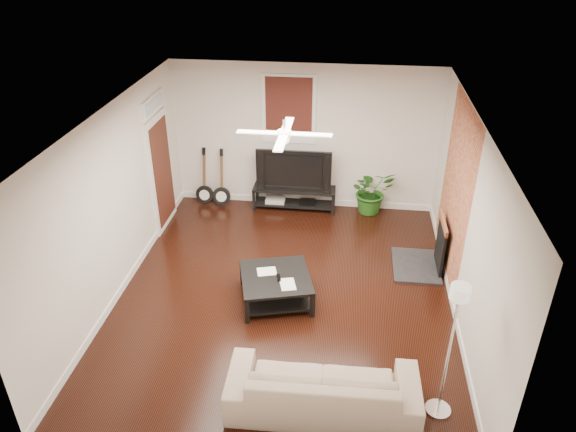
% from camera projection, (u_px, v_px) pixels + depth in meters
% --- Properties ---
extents(room, '(5.01, 6.01, 2.81)m').
position_uv_depth(room, '(285.00, 214.00, 7.62)').
color(room, black).
rests_on(room, ground).
extents(brick_accent, '(0.02, 2.20, 2.80)m').
position_uv_depth(brick_accent, '(456.00, 192.00, 8.22)').
color(brick_accent, '#AE5338').
rests_on(brick_accent, floor).
extents(fireplace, '(0.80, 1.10, 0.92)m').
position_uv_depth(fireplace, '(428.00, 244.00, 8.71)').
color(fireplace, black).
rests_on(fireplace, floor).
extents(window_back, '(1.00, 0.06, 1.30)m').
position_uv_depth(window_back, '(289.00, 109.00, 9.96)').
color(window_back, '#3D1210').
rests_on(window_back, wall_back).
extents(door_left, '(0.08, 1.00, 2.50)m').
position_uv_depth(door_left, '(161.00, 162.00, 9.60)').
color(door_left, white).
rests_on(door_left, wall_left).
extents(tv_stand, '(1.59, 0.42, 0.45)m').
position_uv_depth(tv_stand, '(294.00, 198.00, 10.62)').
color(tv_stand, black).
rests_on(tv_stand, floor).
extents(tv, '(1.43, 0.19, 0.82)m').
position_uv_depth(tv, '(294.00, 168.00, 10.33)').
color(tv, black).
rests_on(tv, tv_stand).
extents(coffee_table, '(1.23, 1.23, 0.42)m').
position_uv_depth(coffee_table, '(276.00, 288.00, 8.10)').
color(coffee_table, black).
rests_on(coffee_table, floor).
extents(sofa, '(2.23, 0.92, 0.65)m').
position_uv_depth(sofa, '(323.00, 386.00, 6.26)').
color(sofa, tan).
rests_on(sofa, floor).
extents(floor_lamp, '(0.31, 0.31, 1.81)m').
position_uv_depth(floor_lamp, '(449.00, 353.00, 5.92)').
color(floor_lamp, silver).
rests_on(floor_lamp, floor).
extents(potted_plant, '(1.00, 0.93, 0.91)m').
position_uv_depth(potted_plant, '(372.00, 191.00, 10.39)').
color(potted_plant, '#235B1A').
rests_on(potted_plant, floor).
extents(guitar_left, '(0.38, 0.28, 1.15)m').
position_uv_depth(guitar_left, '(203.00, 178.00, 10.61)').
color(guitar_left, black).
rests_on(guitar_left, floor).
extents(guitar_right, '(0.36, 0.26, 1.15)m').
position_uv_depth(guitar_right, '(220.00, 179.00, 10.55)').
color(guitar_right, black).
rests_on(guitar_right, floor).
extents(ceiling_fan, '(1.24, 1.24, 0.32)m').
position_uv_depth(ceiling_fan, '(284.00, 133.00, 7.04)').
color(ceiling_fan, white).
rests_on(ceiling_fan, ceiling).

